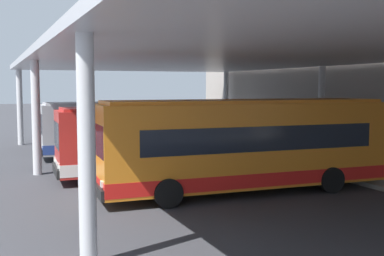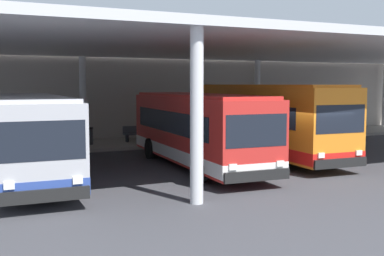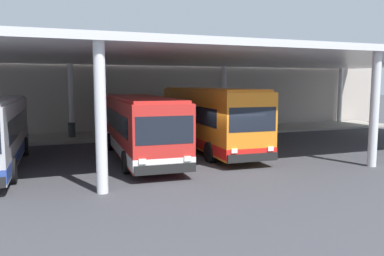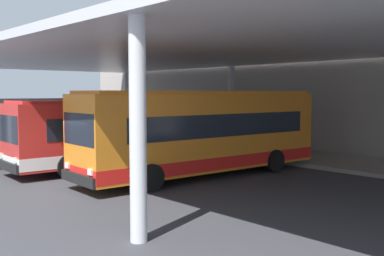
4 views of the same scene
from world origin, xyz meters
name	(u,v)px [view 1 (image 1 of 4)]	position (x,y,z in m)	size (l,w,h in m)	color
ground_plane	(125,198)	(0.00, 0.00, 0.00)	(200.00, 200.00, 0.00)	#3D3D42
platform_kerb	(374,173)	(0.00, 11.75, 0.09)	(42.00, 4.50, 0.18)	gray
canopy_shelter	(257,55)	(0.00, 5.50, 5.31)	(40.00, 17.00, 5.55)	silver
bus_nearest_bay	(133,128)	(-10.36, 3.29, 1.66)	(2.92, 10.59, 3.17)	#B7B7BC
bus_second_bay	(175,140)	(-3.44, 3.27, 1.66)	(3.06, 10.64, 3.17)	red
bus_middle_bay	(245,145)	(0.88, 4.49, 1.84)	(3.07, 11.43, 3.57)	orange
bench_waiting	(329,152)	(-3.28, 11.82, 0.66)	(1.80, 0.45, 0.92)	#4C515B
trash_bin	(290,145)	(-6.32, 11.45, 0.68)	(0.52, 0.52, 0.98)	#33383D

